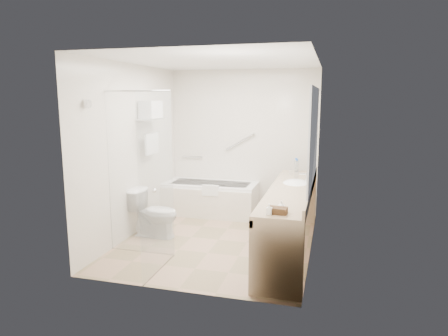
% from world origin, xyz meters
% --- Properties ---
extents(floor, '(3.20, 3.20, 0.00)m').
position_xyz_m(floor, '(0.00, 0.00, 0.00)').
color(floor, '#A38165').
rests_on(floor, ground).
extents(ceiling, '(2.60, 3.20, 0.10)m').
position_xyz_m(ceiling, '(0.00, 0.00, 2.50)').
color(ceiling, silver).
rests_on(ceiling, wall_back).
extents(wall_back, '(2.60, 0.10, 2.50)m').
position_xyz_m(wall_back, '(0.00, 1.60, 1.25)').
color(wall_back, beige).
rests_on(wall_back, ground).
extents(wall_front, '(2.60, 0.10, 2.50)m').
position_xyz_m(wall_front, '(0.00, -1.60, 1.25)').
color(wall_front, beige).
rests_on(wall_front, ground).
extents(wall_left, '(0.10, 3.20, 2.50)m').
position_xyz_m(wall_left, '(-1.30, 0.00, 1.25)').
color(wall_left, beige).
rests_on(wall_left, ground).
extents(wall_right, '(0.10, 3.20, 2.50)m').
position_xyz_m(wall_right, '(1.30, 0.00, 1.25)').
color(wall_right, beige).
rests_on(wall_right, ground).
extents(bathtub, '(1.60, 0.73, 0.59)m').
position_xyz_m(bathtub, '(-0.50, 1.24, 0.28)').
color(bathtub, white).
rests_on(bathtub, floor).
extents(grab_bar_short, '(0.40, 0.03, 0.03)m').
position_xyz_m(grab_bar_short, '(-0.95, 1.56, 0.95)').
color(grab_bar_short, silver).
rests_on(grab_bar_short, wall_back).
extents(grab_bar_long, '(0.53, 0.03, 0.33)m').
position_xyz_m(grab_bar_long, '(-0.05, 1.56, 1.25)').
color(grab_bar_long, silver).
rests_on(grab_bar_long, wall_back).
extents(shower_enclosure, '(0.96, 0.91, 2.11)m').
position_xyz_m(shower_enclosure, '(-0.63, -0.93, 1.07)').
color(shower_enclosure, silver).
rests_on(shower_enclosure, floor).
extents(towel_shelf, '(0.24, 0.55, 0.81)m').
position_xyz_m(towel_shelf, '(-1.17, 0.35, 1.75)').
color(towel_shelf, silver).
rests_on(towel_shelf, wall_left).
extents(vanity_counter, '(0.55, 2.70, 0.95)m').
position_xyz_m(vanity_counter, '(1.02, -0.15, 0.64)').
color(vanity_counter, tan).
rests_on(vanity_counter, floor).
extents(sink, '(0.40, 0.52, 0.14)m').
position_xyz_m(sink, '(1.05, 0.25, 0.82)').
color(sink, white).
rests_on(sink, vanity_counter).
extents(faucet, '(0.03, 0.03, 0.14)m').
position_xyz_m(faucet, '(1.20, 0.25, 0.93)').
color(faucet, silver).
rests_on(faucet, vanity_counter).
extents(mirror, '(0.02, 2.00, 1.20)m').
position_xyz_m(mirror, '(1.29, -0.15, 1.55)').
color(mirror, '#ABAFB8').
rests_on(mirror, wall_right).
extents(hairdryer_unit, '(0.08, 0.10, 0.18)m').
position_xyz_m(hairdryer_unit, '(1.25, 1.05, 1.45)').
color(hairdryer_unit, white).
rests_on(hairdryer_unit, wall_right).
extents(toilet, '(0.72, 0.43, 0.69)m').
position_xyz_m(toilet, '(-0.95, -0.09, 0.35)').
color(toilet, white).
rests_on(toilet, floor).
extents(amenity_basket, '(0.20, 0.14, 0.06)m').
position_xyz_m(amenity_basket, '(1.01, -1.32, 0.88)').
color(amenity_basket, '#4C331B').
rests_on(amenity_basket, vanity_counter).
extents(soap_bottle_a, '(0.07, 0.12, 0.05)m').
position_xyz_m(soap_bottle_a, '(0.93, -1.38, 0.88)').
color(soap_bottle_a, white).
rests_on(soap_bottle_a, vanity_counter).
extents(soap_bottle_b, '(0.11, 0.13, 0.09)m').
position_xyz_m(soap_bottle_b, '(1.04, -1.22, 0.89)').
color(soap_bottle_b, white).
rests_on(soap_bottle_b, vanity_counter).
extents(water_bottle_left, '(0.07, 0.07, 0.22)m').
position_xyz_m(water_bottle_left, '(0.98, 1.10, 0.95)').
color(water_bottle_left, silver).
rests_on(water_bottle_left, vanity_counter).
extents(water_bottle_mid, '(0.06, 0.06, 0.20)m').
position_xyz_m(water_bottle_mid, '(0.99, 1.10, 0.94)').
color(water_bottle_mid, silver).
rests_on(water_bottle_mid, vanity_counter).
extents(water_bottle_right, '(0.06, 0.06, 0.20)m').
position_xyz_m(water_bottle_right, '(0.99, 1.10, 0.94)').
color(water_bottle_right, silver).
rests_on(water_bottle_right, vanity_counter).
extents(drinking_glass_near, '(0.07, 0.07, 0.08)m').
position_xyz_m(drinking_glass_near, '(0.93, 0.79, 0.89)').
color(drinking_glass_near, silver).
rests_on(drinking_glass_near, vanity_counter).
extents(drinking_glass_far, '(0.09, 0.09, 0.09)m').
position_xyz_m(drinking_glass_far, '(1.03, 0.63, 0.90)').
color(drinking_glass_far, silver).
rests_on(drinking_glass_far, vanity_counter).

